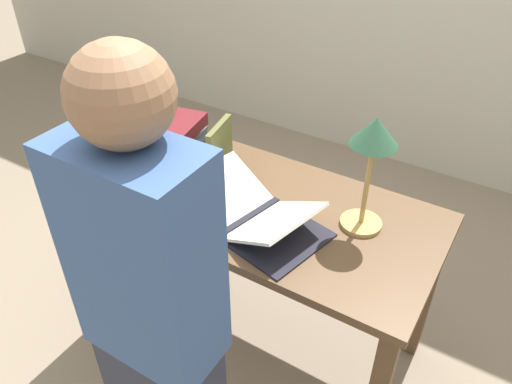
{
  "coord_description": "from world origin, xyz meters",
  "views": [
    {
      "loc": [
        0.79,
        -1.29,
        1.91
      ],
      "look_at": [
        0.02,
        -0.04,
        0.84
      ],
      "focal_mm": 35.0,
      "sensor_mm": 36.0,
      "label": 1
    }
  ],
  "objects_px": {
    "coffee_mug": "(203,174)",
    "book_standing_upright": "(220,149)",
    "person_reader": "(157,333)",
    "open_book": "(249,212)",
    "reading_lamp": "(373,146)",
    "book_stack_tall": "(178,142)"
  },
  "relations": [
    {
      "from": "coffee_mug",
      "to": "book_standing_upright",
      "type": "bearing_deg",
      "value": 80.46
    },
    {
      "from": "person_reader",
      "to": "book_stack_tall",
      "type": "bearing_deg",
      "value": -54.79
    },
    {
      "from": "open_book",
      "to": "person_reader",
      "type": "distance_m",
      "value": 0.59
    },
    {
      "from": "open_book",
      "to": "book_standing_upright",
      "type": "distance_m",
      "value": 0.34
    },
    {
      "from": "book_standing_upright",
      "to": "open_book",
      "type": "bearing_deg",
      "value": -48.39
    },
    {
      "from": "open_book",
      "to": "coffee_mug",
      "type": "height_order",
      "value": "open_book"
    },
    {
      "from": "book_stack_tall",
      "to": "book_standing_upright",
      "type": "height_order",
      "value": "book_standing_upright"
    },
    {
      "from": "book_stack_tall",
      "to": "book_standing_upright",
      "type": "distance_m",
      "value": 0.21
    },
    {
      "from": "coffee_mug",
      "to": "person_reader",
      "type": "bearing_deg",
      "value": -62.55
    },
    {
      "from": "book_standing_upright",
      "to": "coffee_mug",
      "type": "height_order",
      "value": "book_standing_upright"
    },
    {
      "from": "book_stack_tall",
      "to": "coffee_mug",
      "type": "relative_size",
      "value": 2.66
    },
    {
      "from": "open_book",
      "to": "reading_lamp",
      "type": "bearing_deg",
      "value": 40.75
    },
    {
      "from": "book_standing_upright",
      "to": "coffee_mug",
      "type": "bearing_deg",
      "value": -110.53
    },
    {
      "from": "book_stack_tall",
      "to": "book_standing_upright",
      "type": "bearing_deg",
      "value": 1.5
    },
    {
      "from": "book_stack_tall",
      "to": "coffee_mug",
      "type": "bearing_deg",
      "value": -26.02
    },
    {
      "from": "book_standing_upright",
      "to": "person_reader",
      "type": "xyz_separation_m",
      "value": [
        0.34,
        -0.79,
        -0.07
      ]
    },
    {
      "from": "book_stack_tall",
      "to": "coffee_mug",
      "type": "distance_m",
      "value": 0.22
    },
    {
      "from": "coffee_mug",
      "to": "person_reader",
      "type": "xyz_separation_m",
      "value": [
        0.36,
        -0.68,
        -0.0
      ]
    },
    {
      "from": "book_stack_tall",
      "to": "person_reader",
      "type": "xyz_separation_m",
      "value": [
        0.55,
        -0.78,
        -0.04
      ]
    },
    {
      "from": "book_standing_upright",
      "to": "reading_lamp",
      "type": "xyz_separation_m",
      "value": [
        0.62,
        -0.02,
        0.22
      ]
    },
    {
      "from": "person_reader",
      "to": "reading_lamp",
      "type": "bearing_deg",
      "value": -110.15
    },
    {
      "from": "book_stack_tall",
      "to": "reading_lamp",
      "type": "relative_size",
      "value": 0.65
    }
  ]
}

